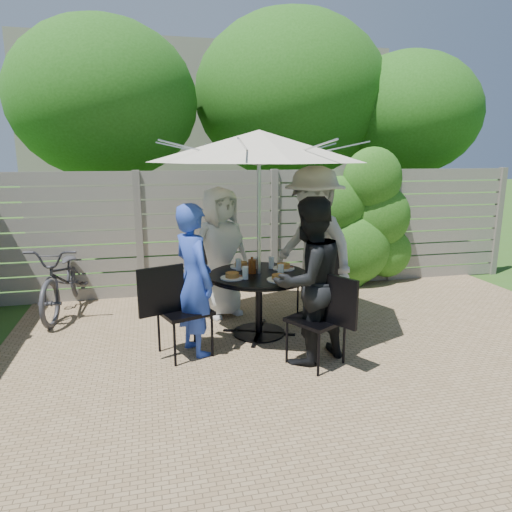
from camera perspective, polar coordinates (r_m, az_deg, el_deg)
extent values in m
plane|color=#32551A|center=(4.57, 12.48, -14.56)|extent=(60.00, 60.00, 0.00)
cube|color=#987D58|center=(4.97, 9.96, -11.99)|extent=(7.00, 6.00, 0.02)
cube|color=gray|center=(6.98, 2.24, 3.20)|extent=(8.00, 0.10, 1.85)
ellipsoid|color=#235F15|center=(7.35, 13.16, 3.14)|extent=(1.20, 0.70, 1.80)
cube|color=gray|center=(15.76, -6.67, 14.08)|extent=(10.00, 6.00, 5.00)
ellipsoid|color=#205213|center=(8.72, -18.39, 17.95)|extent=(3.20, 3.20, 2.72)
ellipsoid|color=#205213|center=(9.64, 4.27, 19.20)|extent=(3.80, 3.80, 3.23)
ellipsoid|color=#205213|center=(9.86, 18.36, 16.43)|extent=(2.80, 2.80, 2.38)
cylinder|color=black|center=(5.18, 0.37, -2.35)|extent=(1.48, 1.48, 0.03)
cylinder|color=black|center=(5.28, 0.36, -6.17)|extent=(0.08, 0.08, 0.73)
cylinder|color=black|center=(5.40, 0.35, -9.63)|extent=(0.61, 0.61, 0.04)
cylinder|color=silver|center=(5.09, 0.37, 1.69)|extent=(0.04, 0.04, 2.20)
cone|color=beige|center=(5.00, 0.39, 13.60)|extent=(3.13, 3.13, 0.33)
cube|color=black|center=(6.00, -5.02, -2.69)|extent=(0.62, 0.62, 0.04)
cube|color=black|center=(6.14, -6.18, 0.12)|extent=(0.21, 0.45, 0.49)
imported|color=silver|center=(5.82, -4.48, 0.40)|extent=(0.96, 0.81, 1.68)
cube|color=black|center=(4.77, -8.94, -6.83)|extent=(0.61, 0.61, 0.04)
cube|color=black|center=(4.60, -11.76, -4.26)|extent=(0.46, 0.20, 0.49)
imported|color=#2A47B8|center=(4.73, -7.77, -3.04)|extent=(0.58, 0.68, 1.59)
cube|color=black|center=(4.56, 7.52, -7.91)|extent=(0.64, 0.64, 0.04)
cube|color=black|center=(4.34, 10.01, -5.50)|extent=(0.26, 0.42, 0.47)
imported|color=black|center=(4.53, 6.61, -3.19)|extent=(1.00, 0.90, 1.68)
cube|color=black|center=(5.84, 7.91, -3.56)|extent=(0.57, 0.57, 0.03)
cube|color=black|center=(5.93, 9.57, -0.99)|extent=(0.42, 0.18, 0.45)
imported|color=#A5A3A0|center=(5.64, 7.18, 1.28)|extent=(1.15, 1.43, 1.93)
cylinder|color=white|center=(5.46, -1.87, -1.34)|extent=(0.26, 0.26, 0.01)
cylinder|color=#9E652E|center=(5.45, -1.88, -1.01)|extent=(0.15, 0.15, 0.05)
cylinder|color=white|center=(4.97, -2.98, -2.73)|extent=(0.26, 0.26, 0.01)
cylinder|color=#9E652E|center=(4.96, -2.99, -2.38)|extent=(0.15, 0.15, 0.05)
cylinder|color=white|center=(4.89, 2.86, -2.98)|extent=(0.26, 0.26, 0.01)
cylinder|color=#9E652E|center=(4.89, 2.87, -2.62)|extent=(0.15, 0.15, 0.05)
cylinder|color=white|center=(5.38, 3.46, -1.54)|extent=(0.26, 0.26, 0.01)
cylinder|color=#9E652E|center=(5.38, 3.46, -1.21)|extent=(0.15, 0.15, 0.05)
cylinder|color=silver|center=(5.30, -2.21, -1.05)|extent=(0.07, 0.07, 0.14)
cylinder|color=silver|center=(4.93, -1.35, -2.11)|extent=(0.07, 0.07, 0.14)
cylinder|color=silver|center=(5.02, 3.09, -1.85)|extent=(0.07, 0.07, 0.14)
cylinder|color=silver|center=(5.39, 1.93, -0.83)|extent=(0.07, 0.07, 0.14)
cylinder|color=#59280C|center=(5.16, -0.50, -1.32)|extent=(0.09, 0.09, 0.16)
cylinder|color=#C6B293|center=(5.39, -0.16, -0.93)|extent=(0.08, 0.08, 0.12)
imported|color=#333338|center=(6.54, -22.72, -2.53)|extent=(0.86, 1.85, 0.93)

